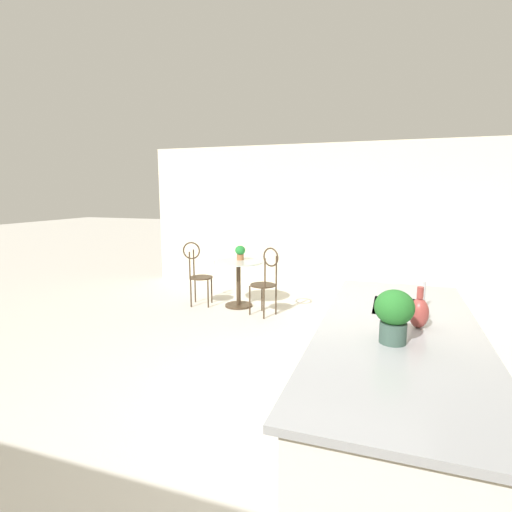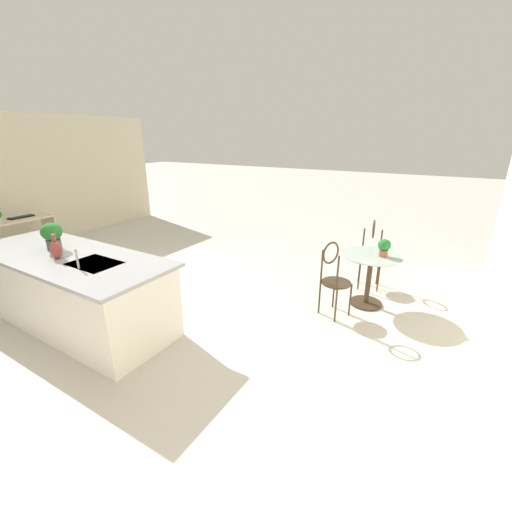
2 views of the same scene
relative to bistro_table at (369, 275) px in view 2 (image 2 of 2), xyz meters
The scene contains 11 objects.
ground_plane 3.16m from the bistro_table, 29.51° to the left, with size 40.00×40.00×0.00m, color beige.
kitchen_island 3.85m from the bistro_table, 38.36° to the left, with size 2.80×1.06×0.92m.
bistro_table is the anchor object (origin of this frame).
chair_near_window 0.66m from the bistro_table, 60.31° to the left, with size 0.50×0.52×1.04m.
chair_by_island 0.69m from the bistro_table, 78.07° to the right, with size 0.46×0.52×1.04m.
sink_faucet 3.61m from the bistro_table, 46.12° to the left, with size 0.02×0.02×0.22m, color #B2B5BA.
writing_desk 6.53m from the bistro_table, 12.54° to the left, with size 0.60×1.20×0.74m.
keyboard 6.53m from the bistro_table, 11.65° to the left, with size 0.16×0.44×0.03m.
potted_plant_on_table 0.45m from the bistro_table, behind, with size 0.17×0.17×0.24m.
potted_plant_counter_near 4.12m from the bistro_table, 35.22° to the left, with size 0.24×0.24×0.34m.
vase_on_counter 3.93m from the bistro_table, 40.18° to the left, with size 0.13×0.13×0.29m.
Camera 2 is at (-3.55, 2.87, 2.25)m, focal length 23.34 mm.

